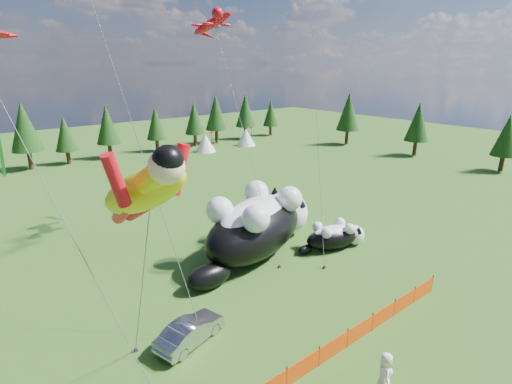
% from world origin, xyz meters
% --- Properties ---
extents(ground, '(160.00, 160.00, 0.00)m').
position_xyz_m(ground, '(0.00, 0.00, 0.00)').
color(ground, '#133409').
rests_on(ground, ground).
extents(safety_fence, '(22.06, 0.06, 1.10)m').
position_xyz_m(safety_fence, '(0.00, -3.00, 0.50)').
color(safety_fence, '#262626').
rests_on(safety_fence, ground).
extents(tree_line, '(90.00, 4.00, 8.00)m').
position_xyz_m(tree_line, '(0.00, 45.00, 4.00)').
color(tree_line, black).
rests_on(tree_line, ground).
extents(festival_tents, '(50.00, 3.20, 2.80)m').
position_xyz_m(festival_tents, '(11.00, 40.00, 1.40)').
color(festival_tents, white).
rests_on(festival_tents, ground).
extents(cat_large, '(12.77, 7.51, 4.75)m').
position_xyz_m(cat_large, '(6.31, 7.68, 2.26)').
color(cat_large, black).
rests_on(cat_large, ground).
extents(cat_small, '(5.54, 3.08, 2.04)m').
position_xyz_m(cat_small, '(11.11, 4.64, 0.97)').
color(cat_small, black).
rests_on(cat_small, ground).
extents(car, '(4.05, 2.34, 1.26)m').
position_xyz_m(car, '(-2.66, 2.11, 0.63)').
color(car, '#ACACB1').
rests_on(car, ground).
extents(spectator_e, '(1.10, 1.10, 1.93)m').
position_xyz_m(spectator_e, '(1.96, -5.74, 0.96)').
color(spectator_e, white).
rests_on(spectator_e, ground).
extents(superhero_kite, '(5.02, 7.38, 11.81)m').
position_xyz_m(superhero_kite, '(-5.92, -1.53, 9.43)').
color(superhero_kite, yellow).
rests_on(superhero_kite, ground).
extents(gecko_kite, '(4.12, 12.21, 18.34)m').
position_xyz_m(gecko_kite, '(7.03, 14.16, 15.96)').
color(gecko_kite, red).
rests_on(gecko_kite, ground).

